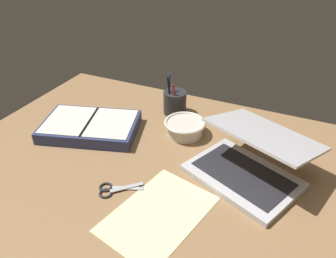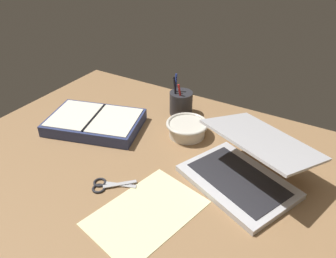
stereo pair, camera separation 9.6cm
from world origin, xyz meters
The scene contains 7 objects.
desk_top centered at (0.00, 0.00, 1.00)cm, with size 140.00×100.00×2.00cm, color #936D47.
laptop centered at (24.35, 7.78, 7.00)cm, with size 40.55×39.94×15.17cm.
bowl centered at (-1.60, 20.31, 5.02)cm, with size 14.99×14.99×5.40cm.
pen_cup centered at (-11.14, 33.13, 6.68)cm, with size 9.02×9.02×16.13cm.
planner centered at (-33.43, 7.66, 4.22)cm, with size 38.26×30.47×4.63cm.
scissors centered at (-9.79, -15.54, 2.34)cm, with size 12.46×10.16×0.80cm.
paper_sheet_front centered at (6.49, -17.89, 2.08)cm, with size 20.23×29.99×0.16cm, color #F4EFB2.
Camera 1 is at (33.89, -71.79, 67.73)cm, focal length 35.00 mm.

